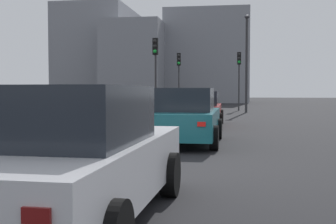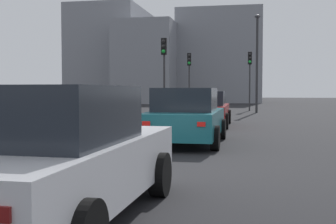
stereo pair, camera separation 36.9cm
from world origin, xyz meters
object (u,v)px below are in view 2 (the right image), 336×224
object	(u,v)px
car_white_third	(59,157)
traffic_light_near_right	(250,69)
car_red_lead	(205,109)
street_lamp_kerbside	(257,54)
traffic_light_near_left	(164,61)
traffic_light_far_left	(189,69)
car_teal_second	(186,117)

from	to	relation	value
car_white_third	traffic_light_near_right	xyz separation A→B (m)	(28.15, -1.97, 2.31)
car_red_lead	street_lamp_kerbside	bearing A→B (deg)	-11.99
traffic_light_near_left	traffic_light_far_left	xyz separation A→B (m)	(8.38, -0.18, -0.09)
traffic_light_near_left	traffic_light_far_left	distance (m)	8.39
car_teal_second	traffic_light_far_left	distance (m)	19.82
car_teal_second	traffic_light_near_right	bearing A→B (deg)	-4.66
traffic_light_far_left	street_lamp_kerbside	size ratio (longest dim) A/B	0.64
car_teal_second	traffic_light_near_left	world-z (taller)	traffic_light_near_left
traffic_light_far_left	street_lamp_kerbside	world-z (taller)	street_lamp_kerbside
car_white_third	street_lamp_kerbside	xyz separation A→B (m)	(25.47, -2.46, 3.14)
car_red_lead	traffic_light_near_left	bearing A→B (deg)	28.96
traffic_light_near_left	traffic_light_near_right	distance (m)	10.36
car_red_lead	car_teal_second	size ratio (longest dim) A/B	1.09
traffic_light_near_left	street_lamp_kerbside	xyz separation A→B (m)	(6.64, -4.99, 0.79)
traffic_light_near_right	traffic_light_near_left	bearing A→B (deg)	-25.31
traffic_light_near_right	street_lamp_kerbside	world-z (taller)	street_lamp_kerbside
car_teal_second	traffic_light_far_left	xyz separation A→B (m)	(19.50, 2.71, 2.25)
car_red_lead	traffic_light_far_left	world-z (taller)	traffic_light_far_left
car_red_lead	car_teal_second	distance (m)	6.32
car_white_third	street_lamp_kerbside	distance (m)	25.78
street_lamp_kerbside	traffic_light_far_left	bearing A→B (deg)	70.12
car_red_lead	traffic_light_near_left	distance (m)	6.03
traffic_light_near_right	street_lamp_kerbside	distance (m)	2.85
car_white_third	traffic_light_near_left	world-z (taller)	traffic_light_near_left
car_teal_second	street_lamp_kerbside	xyz separation A→B (m)	(17.76, -2.10, 3.14)
car_teal_second	traffic_light_near_left	size ratio (longest dim) A/B	1.00
car_teal_second	street_lamp_kerbside	size ratio (longest dim) A/B	0.66
car_white_third	traffic_light_near_right	size ratio (longest dim) A/B	1.06
car_white_third	traffic_light_near_left	distance (m)	19.14
car_white_third	traffic_light_far_left	distance (m)	27.41
car_teal_second	car_white_third	distance (m)	7.72
car_red_lead	car_white_third	distance (m)	14.03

